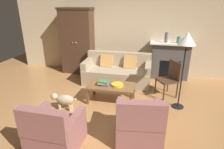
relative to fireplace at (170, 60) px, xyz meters
The scene contains 15 objects.
ground_plane 2.83m from the fireplace, 124.00° to the right, with size 9.60×9.60×0.00m, color #B27A47.
back_wall 1.78m from the fireplace, behind, with size 7.20×0.10×2.80m, color beige.
fireplace is the anchor object (origin of this frame).
armoire 2.99m from the fireplace, behind, with size 1.06×0.57×2.09m.
couch 1.69m from the fireplace, 154.45° to the right, with size 1.93×0.86×0.86m.
coffee_table 2.36m from the fireplace, 127.88° to the right, with size 1.10×0.60×0.42m.
fruit_bowl 2.27m from the fireplace, 124.61° to the right, with size 0.28×0.28×0.05m, color gold.
book_stack 2.49m from the fireplace, 130.30° to the right, with size 0.27×0.20×0.11m.
mantel_vase_slate 0.72m from the fireplace, behind, with size 0.10×0.10×0.30m, color #565B66.
mantel_vase_jade 0.67m from the fireplace, ahead, with size 0.12×0.12×0.19m, color slate.
armchair_near_left 4.12m from the fireplace, 118.72° to the right, with size 0.80×0.79×0.88m.
armchair_near_right 3.18m from the fireplace, 102.25° to the right, with size 0.87×0.86×0.88m.
side_chair_wooden 1.25m from the fireplace, 92.92° to the right, with size 0.61×0.61×0.90m.
floor_lamp 2.02m from the fireplace, 86.25° to the right, with size 0.36×0.36×1.70m.
dog 3.44m from the fireplace, 134.04° to the right, with size 0.57×0.23×0.39m.
Camera 1 is at (1.01, -3.56, 2.28)m, focal length 30.58 mm.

